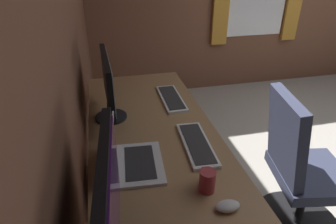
{
  "coord_description": "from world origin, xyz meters",
  "views": [
    {
      "loc": [
        -1.35,
        2.25,
        1.66
      ],
      "look_at": [
        -0.1,
        1.96,
        0.95
      ],
      "focal_mm": 31.07,
      "sensor_mm": 36.0,
      "label": 1
    }
  ],
  "objects_px": {
    "laptop_leftmost": "(128,157)",
    "mouse_main": "(228,206)",
    "monitor_primary": "(110,212)",
    "keyboard_spare": "(171,98)",
    "office_chair": "(299,176)",
    "monitor_secondary": "(108,84)",
    "keyboard_main": "(197,144)",
    "coffee_mug": "(207,181)",
    "drawer_pedestal": "(159,216)"
  },
  "relations": [
    {
      "from": "monitor_secondary",
      "to": "keyboard_spare",
      "type": "distance_m",
      "value": 0.51
    },
    {
      "from": "monitor_primary",
      "to": "coffee_mug",
      "type": "distance_m",
      "value": 0.54
    },
    {
      "from": "drawer_pedestal",
      "to": "monitor_primary",
      "type": "distance_m",
      "value": 0.86
    },
    {
      "from": "monitor_primary",
      "to": "drawer_pedestal",
      "type": "bearing_deg",
      "value": -25.11
    },
    {
      "from": "office_chair",
      "to": "monitor_primary",
      "type": "bearing_deg",
      "value": 115.25
    },
    {
      "from": "laptop_leftmost",
      "to": "coffee_mug",
      "type": "bearing_deg",
      "value": -127.24
    },
    {
      "from": "monitor_secondary",
      "to": "coffee_mug",
      "type": "height_order",
      "value": "monitor_secondary"
    },
    {
      "from": "office_chair",
      "to": "monitor_secondary",
      "type": "bearing_deg",
      "value": 65.3
    },
    {
      "from": "monitor_secondary",
      "to": "keyboard_spare",
      "type": "height_order",
      "value": "monitor_secondary"
    },
    {
      "from": "drawer_pedestal",
      "to": "coffee_mug",
      "type": "height_order",
      "value": "coffee_mug"
    },
    {
      "from": "keyboard_spare",
      "to": "office_chair",
      "type": "relative_size",
      "value": 0.43
    },
    {
      "from": "coffee_mug",
      "to": "office_chair",
      "type": "xyz_separation_m",
      "value": [
        0.25,
        -0.71,
        -0.33
      ]
    },
    {
      "from": "keyboard_main",
      "to": "coffee_mug",
      "type": "xyz_separation_m",
      "value": [
        -0.33,
        0.06,
        0.04
      ]
    },
    {
      "from": "laptop_leftmost",
      "to": "coffee_mug",
      "type": "height_order",
      "value": "laptop_leftmost"
    },
    {
      "from": "laptop_leftmost",
      "to": "mouse_main",
      "type": "bearing_deg",
      "value": -135.26
    },
    {
      "from": "office_chair",
      "to": "coffee_mug",
      "type": "bearing_deg",
      "value": 109.41
    },
    {
      "from": "monitor_secondary",
      "to": "laptop_leftmost",
      "type": "bearing_deg",
      "value": -173.93
    },
    {
      "from": "keyboard_main",
      "to": "keyboard_spare",
      "type": "xyz_separation_m",
      "value": [
        0.58,
        0.0,
        0.0
      ]
    },
    {
      "from": "monitor_primary",
      "to": "office_chair",
      "type": "xyz_separation_m",
      "value": [
        0.53,
        -1.12,
        -0.54
      ]
    },
    {
      "from": "laptop_leftmost",
      "to": "office_chair",
      "type": "height_order",
      "value": "office_chair"
    },
    {
      "from": "monitor_secondary",
      "to": "coffee_mug",
      "type": "xyz_separation_m",
      "value": [
        -0.74,
        -0.37,
        -0.18
      ]
    },
    {
      "from": "mouse_main",
      "to": "office_chair",
      "type": "xyz_separation_m",
      "value": [
        0.37,
        -0.66,
        -0.29
      ]
    },
    {
      "from": "monitor_primary",
      "to": "keyboard_spare",
      "type": "bearing_deg",
      "value": -21.72
    },
    {
      "from": "drawer_pedestal",
      "to": "monitor_secondary",
      "type": "height_order",
      "value": "monitor_secondary"
    },
    {
      "from": "mouse_main",
      "to": "drawer_pedestal",
      "type": "bearing_deg",
      "value": 31.14
    },
    {
      "from": "monitor_primary",
      "to": "keyboard_main",
      "type": "relative_size",
      "value": 1.33
    },
    {
      "from": "office_chair",
      "to": "laptop_leftmost",
      "type": "bearing_deg",
      "value": 90.34
    },
    {
      "from": "office_chair",
      "to": "drawer_pedestal",
      "type": "bearing_deg",
      "value": 90.9
    },
    {
      "from": "keyboard_spare",
      "to": "mouse_main",
      "type": "distance_m",
      "value": 1.03
    },
    {
      "from": "monitor_primary",
      "to": "laptop_leftmost",
      "type": "bearing_deg",
      "value": -10.17
    },
    {
      "from": "keyboard_spare",
      "to": "coffee_mug",
      "type": "xyz_separation_m",
      "value": [
        -0.91,
        0.06,
        0.04
      ]
    },
    {
      "from": "keyboard_spare",
      "to": "coffee_mug",
      "type": "relative_size",
      "value": 3.73
    },
    {
      "from": "laptop_leftmost",
      "to": "keyboard_main",
      "type": "distance_m",
      "value": 0.39
    },
    {
      "from": "monitor_secondary",
      "to": "mouse_main",
      "type": "height_order",
      "value": "monitor_secondary"
    },
    {
      "from": "drawer_pedestal",
      "to": "keyboard_main",
      "type": "bearing_deg",
      "value": -67.93
    },
    {
      "from": "drawer_pedestal",
      "to": "keyboard_spare",
      "type": "relative_size",
      "value": 1.65
    },
    {
      "from": "monitor_secondary",
      "to": "keyboard_spare",
      "type": "bearing_deg",
      "value": -69.42
    },
    {
      "from": "keyboard_spare",
      "to": "monitor_secondary",
      "type": "bearing_deg",
      "value": 110.58
    },
    {
      "from": "monitor_secondary",
      "to": "office_chair",
      "type": "bearing_deg",
      "value": -114.7
    },
    {
      "from": "laptop_leftmost",
      "to": "office_chair",
      "type": "distance_m",
      "value": 1.08
    },
    {
      "from": "monitor_primary",
      "to": "keyboard_spare",
      "type": "relative_size",
      "value": 1.35
    },
    {
      "from": "monitor_primary",
      "to": "laptop_leftmost",
      "type": "relative_size",
      "value": 1.6
    },
    {
      "from": "mouse_main",
      "to": "keyboard_main",
      "type": "bearing_deg",
      "value": -1.92
    },
    {
      "from": "keyboard_main",
      "to": "mouse_main",
      "type": "bearing_deg",
      "value": 178.08
    },
    {
      "from": "monitor_secondary",
      "to": "drawer_pedestal",
      "type": "bearing_deg",
      "value": -158.51
    },
    {
      "from": "monitor_secondary",
      "to": "keyboard_spare",
      "type": "relative_size",
      "value": 1.29
    },
    {
      "from": "coffee_mug",
      "to": "monitor_primary",
      "type": "bearing_deg",
      "value": 124.06
    },
    {
      "from": "laptop_leftmost",
      "to": "mouse_main",
      "type": "distance_m",
      "value": 0.52
    },
    {
      "from": "keyboard_spare",
      "to": "mouse_main",
      "type": "xyz_separation_m",
      "value": [
        -1.03,
        0.01,
        0.01
      ]
    },
    {
      "from": "keyboard_main",
      "to": "keyboard_spare",
      "type": "bearing_deg",
      "value": 0.2
    }
  ]
}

